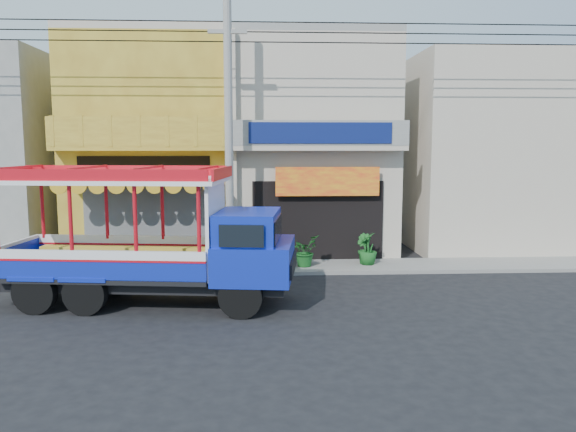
{
  "coord_description": "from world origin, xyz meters",
  "views": [
    {
      "loc": [
        -0.04,
        -14.52,
        4.16
      ],
      "look_at": [
        0.82,
        2.5,
        1.99
      ],
      "focal_mm": 35.0,
      "sensor_mm": 36.0,
      "label": 1
    }
  ],
  "objects_px": {
    "potted_plant_a": "(304,251)",
    "green_sign": "(117,253)",
    "songthaew_truck": "(168,239)",
    "potted_plant_b": "(364,249)",
    "potted_plant_c": "(368,248)",
    "utility_pole": "(233,117)"
  },
  "relations": [
    {
      "from": "songthaew_truck",
      "to": "potted_plant_c",
      "type": "relative_size",
      "value": 7.23
    },
    {
      "from": "songthaew_truck",
      "to": "potted_plant_a",
      "type": "height_order",
      "value": "songthaew_truck"
    },
    {
      "from": "songthaew_truck",
      "to": "potted_plant_b",
      "type": "height_order",
      "value": "songthaew_truck"
    },
    {
      "from": "songthaew_truck",
      "to": "potted_plant_b",
      "type": "relative_size",
      "value": 7.71
    },
    {
      "from": "potted_plant_a",
      "to": "potted_plant_c",
      "type": "height_order",
      "value": "potted_plant_c"
    },
    {
      "from": "green_sign",
      "to": "utility_pole",
      "type": "bearing_deg",
      "value": -14.84
    },
    {
      "from": "songthaew_truck",
      "to": "potted_plant_b",
      "type": "bearing_deg",
      "value": 35.7
    },
    {
      "from": "green_sign",
      "to": "potted_plant_a",
      "type": "height_order",
      "value": "potted_plant_a"
    },
    {
      "from": "songthaew_truck",
      "to": "potted_plant_c",
      "type": "bearing_deg",
      "value": 34.39
    },
    {
      "from": "potted_plant_a",
      "to": "potted_plant_b",
      "type": "bearing_deg",
      "value": -46.92
    },
    {
      "from": "green_sign",
      "to": "potted_plant_b",
      "type": "bearing_deg",
      "value": -1.49
    },
    {
      "from": "utility_pole",
      "to": "songthaew_truck",
      "type": "relative_size",
      "value": 3.53
    },
    {
      "from": "potted_plant_a",
      "to": "green_sign",
      "type": "bearing_deg",
      "value": 120.38
    },
    {
      "from": "songthaew_truck",
      "to": "potted_plant_a",
      "type": "distance_m",
      "value": 5.63
    },
    {
      "from": "songthaew_truck",
      "to": "potted_plant_b",
      "type": "xyz_separation_m",
      "value": [
        5.91,
        4.25,
        -1.1
      ]
    },
    {
      "from": "potted_plant_c",
      "to": "utility_pole",
      "type": "bearing_deg",
      "value": -70.49
    },
    {
      "from": "utility_pole",
      "to": "potted_plant_b",
      "type": "height_order",
      "value": "utility_pole"
    },
    {
      "from": "utility_pole",
      "to": "green_sign",
      "type": "xyz_separation_m",
      "value": [
        -4.01,
        1.06,
        -4.49
      ]
    },
    {
      "from": "potted_plant_a",
      "to": "potted_plant_c",
      "type": "xyz_separation_m",
      "value": [
        2.17,
        0.17,
        0.03
      ]
    },
    {
      "from": "potted_plant_b",
      "to": "green_sign",
      "type": "bearing_deg",
      "value": 66.31
    },
    {
      "from": "utility_pole",
      "to": "green_sign",
      "type": "distance_m",
      "value": 6.11
    },
    {
      "from": "utility_pole",
      "to": "potted_plant_a",
      "type": "relative_size",
      "value": 26.97
    }
  ]
}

